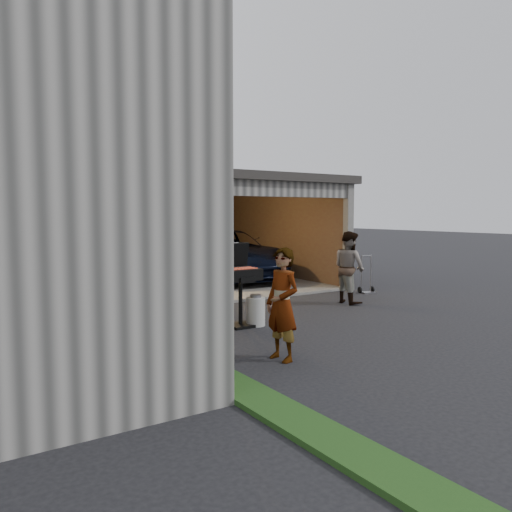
# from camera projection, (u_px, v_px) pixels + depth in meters

# --- Properties ---
(ground) EXTENTS (80.00, 80.00, 0.00)m
(ground) POSITION_uv_depth(u_px,v_px,m) (323.00, 340.00, 7.75)
(ground) COLOR black
(ground) RESTS_ON ground
(groundcover_strip) EXTENTS (0.50, 8.00, 0.06)m
(groundcover_strip) POSITION_uv_depth(u_px,v_px,m) (231.00, 384.00, 5.69)
(groundcover_strip) COLOR #193814
(groundcover_strip) RESTS_ON ground
(garage) EXTENTS (6.80, 6.30, 2.90)m
(garage) POSITION_uv_depth(u_px,v_px,m) (181.00, 217.00, 13.66)
(garage) COLOR #605E59
(garage) RESTS_ON ground
(minivan) EXTENTS (2.97, 5.32, 1.41)m
(minivan) POSITION_uv_depth(u_px,v_px,m) (225.00, 256.00, 14.63)
(minivan) COLOR black
(minivan) RESTS_ON ground
(woman) EXTENTS (0.42, 0.59, 1.52)m
(woman) POSITION_uv_depth(u_px,v_px,m) (282.00, 304.00, 6.64)
(woman) COLOR #C6DCF9
(woman) RESTS_ON ground
(man) EXTENTS (0.65, 0.80, 1.58)m
(man) POSITION_uv_depth(u_px,v_px,m) (349.00, 267.00, 10.86)
(man) COLOR #3E2618
(man) RESTS_ON ground
(bbq_grill) EXTENTS (0.65, 0.57, 1.45)m
(bbq_grill) POSITION_uv_depth(u_px,v_px,m) (239.00, 277.00, 8.61)
(bbq_grill) COLOR black
(bbq_grill) RESTS_ON ground
(propane_tank) EXTENTS (0.34, 0.34, 0.50)m
(propane_tank) POSITION_uv_depth(u_px,v_px,m) (256.00, 312.00, 8.73)
(propane_tank) COLOR beige
(propane_tank) RESTS_ON ground
(plywood_panel) EXTENTS (0.22, 0.78, 0.86)m
(plywood_panel) POSITION_uv_depth(u_px,v_px,m) (145.00, 314.00, 7.63)
(plywood_panel) COLOR brown
(plywood_panel) RESTS_ON ground
(hand_truck) EXTENTS (0.41, 0.36, 0.94)m
(hand_truck) POSITION_uv_depth(u_px,v_px,m) (367.00, 286.00, 12.28)
(hand_truck) COLOR slate
(hand_truck) RESTS_ON ground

